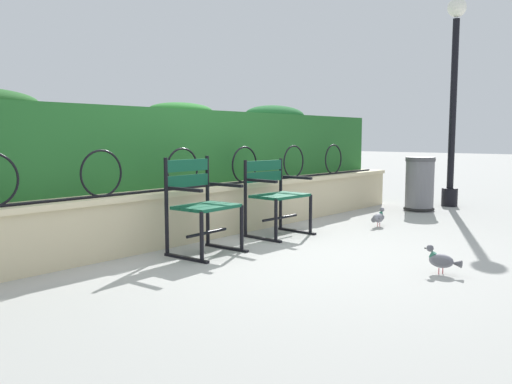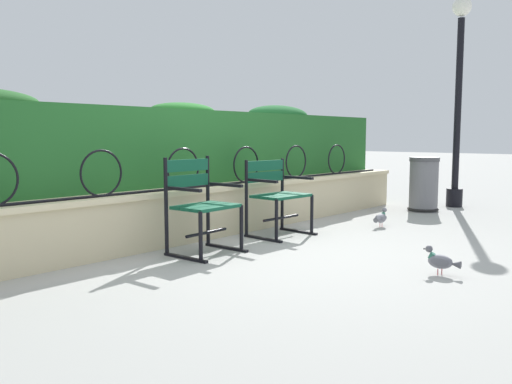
# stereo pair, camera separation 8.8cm
# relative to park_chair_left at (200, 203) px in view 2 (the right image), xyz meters

# --- Properties ---
(ground_plane) EXTENTS (60.00, 60.00, 0.00)m
(ground_plane) POSITION_rel_park_chair_left_xyz_m (0.48, -0.40, -0.47)
(ground_plane) COLOR #9E9E99
(stone_wall) EXTENTS (7.64, 0.41, 0.55)m
(stone_wall) POSITION_rel_park_chair_left_xyz_m (0.48, 0.56, -0.19)
(stone_wall) COLOR beige
(stone_wall) RESTS_ON ground
(iron_arch_fence) EXTENTS (7.10, 0.02, 0.42)m
(iron_arch_fence) POSITION_rel_park_chair_left_xyz_m (0.25, 0.48, 0.26)
(iron_arch_fence) COLOR black
(iron_arch_fence) RESTS_ON stone_wall
(hedge_row) EXTENTS (7.49, 0.52, 0.95)m
(hedge_row) POSITION_rel_park_chair_left_xyz_m (0.48, 0.99, 0.53)
(hedge_row) COLOR #236028
(hedge_row) RESTS_ON stone_wall
(park_chair_left) EXTENTS (0.61, 0.55, 0.89)m
(park_chair_left) POSITION_rel_park_chair_left_xyz_m (0.00, 0.00, 0.00)
(park_chair_left) COLOR #0F4C33
(park_chair_left) RESTS_ON ground
(park_chair_right) EXTENTS (0.64, 0.54, 0.83)m
(park_chair_right) POSITION_rel_park_chair_left_xyz_m (1.15, 0.04, -0.01)
(park_chair_right) COLOR #0F4C33
(park_chair_right) RESTS_ON ground
(pigeon_near_chairs) EXTENTS (0.12, 0.29, 0.22)m
(pigeon_near_chairs) POSITION_rel_park_chair_left_xyz_m (0.72, -1.99, -0.36)
(pigeon_near_chairs) COLOR slate
(pigeon_near_chairs) RESTS_ON ground
(pigeon_far_side) EXTENTS (0.29, 0.12, 0.22)m
(pigeon_far_side) POSITION_rel_park_chair_left_xyz_m (2.38, -0.57, -0.36)
(pigeon_far_side) COLOR gray
(pigeon_far_side) RESTS_ON ground
(trash_bin) EXTENTS (0.44, 0.44, 0.78)m
(trash_bin) POSITION_rel_park_chair_left_xyz_m (3.99, -0.36, -0.10)
(trash_bin) COLOR slate
(trash_bin) RESTS_ON ground
(lamppost) EXTENTS (0.28, 0.28, 3.13)m
(lamppost) POSITION_rel_park_chair_left_xyz_m (4.78, -0.51, 1.16)
(lamppost) COLOR black
(lamppost) RESTS_ON ground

